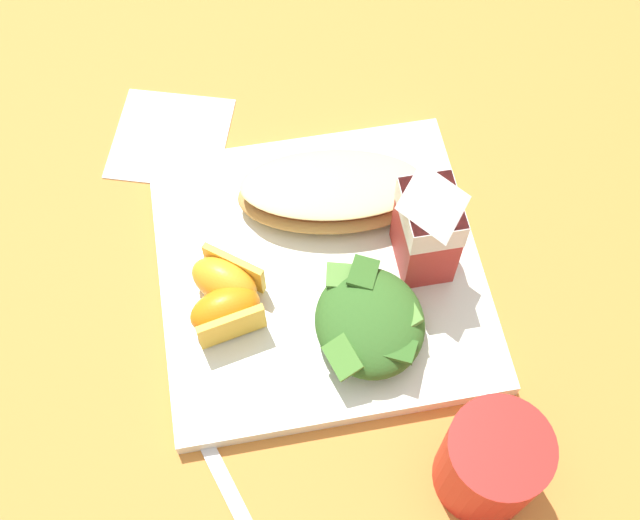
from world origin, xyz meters
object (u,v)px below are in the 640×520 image
object	(u,v)px
paper_napkin	(171,137)
green_salad_pile	(370,322)
cheesy_pizza_bread	(332,193)
orange_wedge_middle	(226,312)
milk_carton	(429,223)
white_plate	(320,270)
orange_wedge_front	(225,280)
drinking_red_cup	(491,462)

from	to	relation	value
paper_napkin	green_salad_pile	bearing A→B (deg)	31.10
cheesy_pizza_bread	orange_wedge_middle	world-z (taller)	orange_wedge_middle
green_salad_pile	milk_carton	bearing A→B (deg)	135.70
milk_carton	cheesy_pizza_bread	bearing A→B (deg)	-136.08
cheesy_pizza_bread	green_salad_pile	xyz separation A→B (m)	(0.13, 0.01, 0.00)
orange_wedge_middle	white_plate	bearing A→B (deg)	114.77
white_plate	milk_carton	world-z (taller)	milk_carton
milk_carton	orange_wedge_front	world-z (taller)	milk_carton
paper_napkin	milk_carton	bearing A→B (deg)	48.62
white_plate	orange_wedge_middle	bearing A→B (deg)	-65.23
orange_wedge_front	cheesy_pizza_bread	bearing A→B (deg)	124.13
white_plate	milk_carton	distance (m)	0.11
cheesy_pizza_bread	orange_wedge_front	xyz separation A→B (m)	(0.07, -0.10, 0.00)
green_salad_pile	drinking_red_cup	xyz separation A→B (m)	(0.13, 0.06, 0.01)
orange_wedge_front	drinking_red_cup	distance (m)	0.26
orange_wedge_middle	paper_napkin	bearing A→B (deg)	-171.38
green_salad_pile	orange_wedge_middle	xyz separation A→B (m)	(-0.03, -0.11, -0.00)
white_plate	orange_wedge_front	size ratio (longest dim) A/B	4.03
orange_wedge_front	milk_carton	bearing A→B (deg)	90.61
cheesy_pizza_bread	milk_carton	bearing A→B (deg)	43.92
orange_wedge_front	paper_napkin	bearing A→B (deg)	-169.12
cheesy_pizza_bread	orange_wedge_front	distance (m)	0.13
green_salad_pile	milk_carton	size ratio (longest dim) A/B	0.98
paper_napkin	drinking_red_cup	xyz separation A→B (m)	(0.37, 0.21, 0.04)
cheesy_pizza_bread	paper_napkin	distance (m)	0.18
white_plate	milk_carton	bearing A→B (deg)	84.86
white_plate	cheesy_pizza_bread	size ratio (longest dim) A/B	1.56
green_salad_pile	milk_carton	world-z (taller)	milk_carton
milk_carton	orange_wedge_middle	distance (m)	0.18
milk_carton	orange_wedge_middle	size ratio (longest dim) A/B	1.67
milk_carton	orange_wedge_front	distance (m)	0.18
orange_wedge_middle	paper_napkin	world-z (taller)	orange_wedge_middle
cheesy_pizza_bread	orange_wedge_middle	bearing A→B (deg)	-46.92
paper_napkin	cheesy_pizza_bread	bearing A→B (deg)	51.12
white_plate	green_salad_pile	world-z (taller)	green_salad_pile
white_plate	green_salad_pile	distance (m)	0.08
white_plate	orange_wedge_front	world-z (taller)	orange_wedge_front
orange_wedge_front	drinking_red_cup	world-z (taller)	drinking_red_cup
cheesy_pizza_bread	milk_carton	distance (m)	0.10
milk_carton	drinking_red_cup	world-z (taller)	milk_carton
orange_wedge_front	drinking_red_cup	xyz separation A→B (m)	(0.19, 0.18, 0.01)
paper_napkin	orange_wedge_middle	bearing A→B (deg)	8.62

